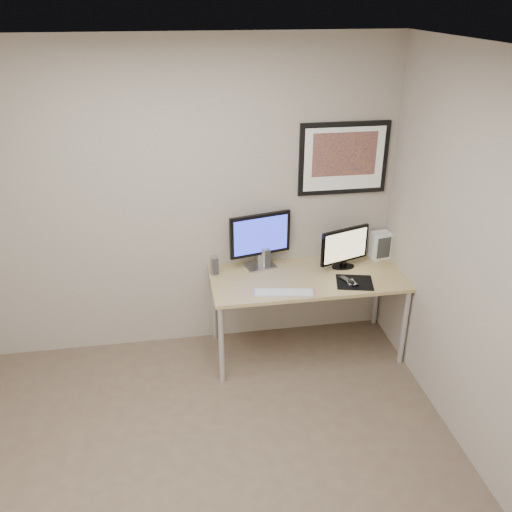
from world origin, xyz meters
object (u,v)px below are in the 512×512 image
object	(u,v)px
speaker_left	(214,265)
keyboard	(284,293)
monitor_large	(260,238)
framed_art	(344,158)
desk	(307,283)
fan_unit	(380,245)
speaker_right	(265,257)
monitor_tv	(345,247)

from	to	relation	value
speaker_left	keyboard	distance (m)	0.65
monitor_large	framed_art	bearing A→B (deg)	-4.72
desk	fan_unit	bearing A→B (deg)	18.77
desk	keyboard	world-z (taller)	keyboard
monitor_large	keyboard	world-z (taller)	monitor_large
monitor_large	keyboard	distance (m)	0.55
speaker_left	speaker_right	distance (m)	0.44
speaker_right	monitor_tv	bearing A→B (deg)	-32.93
framed_art	keyboard	distance (m)	1.21
framed_art	speaker_left	world-z (taller)	framed_art
monitor_tv	speaker_left	size ratio (longest dim) A/B	2.65
speaker_left	monitor_large	bearing A→B (deg)	-6.67
speaker_right	framed_art	bearing A→B (deg)	-13.69
speaker_left	fan_unit	distance (m)	1.47
keyboard	fan_unit	distance (m)	1.08
framed_art	monitor_tv	size ratio (longest dim) A/B	1.69
framed_art	speaker_right	xyz separation A→B (m)	(-0.67, -0.11, -0.80)
desk	framed_art	size ratio (longest dim) A/B	2.13
desk	speaker_left	size ratio (longest dim) A/B	9.58
framed_art	monitor_large	bearing A→B (deg)	-171.78
speaker_left	speaker_right	world-z (taller)	speaker_right
monitor_large	fan_unit	distance (m)	1.08
monitor_large	speaker_right	xyz separation A→B (m)	(0.04, -0.00, -0.18)
speaker_left	speaker_right	size ratio (longest dim) A/B	0.92
desk	keyboard	distance (m)	0.36
framed_art	speaker_left	size ratio (longest dim) A/B	4.49
speaker_left	fan_unit	xyz separation A→B (m)	(1.47, 0.08, 0.04)
monitor_tv	speaker_right	bearing A→B (deg)	150.98
keyboard	fan_unit	bearing A→B (deg)	36.77
speaker_left	fan_unit	bearing A→B (deg)	-13.07
desk	keyboard	xyz separation A→B (m)	(-0.25, -0.25, 0.07)
monitor_large	fan_unit	bearing A→B (deg)	-12.28
keyboard	fan_unit	size ratio (longest dim) A/B	1.94
speaker_right	fan_unit	size ratio (longest dim) A/B	0.75
desk	framed_art	world-z (taller)	framed_art
speaker_left	desk	bearing A→B (deg)	-28.30
monitor_large	fan_unit	size ratio (longest dim) A/B	2.18
desk	monitor_large	distance (m)	0.54
desk	speaker_right	bearing A→B (deg)	144.41
monitor_large	monitor_tv	bearing A→B (deg)	-22.79
speaker_right	desk	bearing A→B (deg)	-58.25
desk	fan_unit	size ratio (longest dim) A/B	6.61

